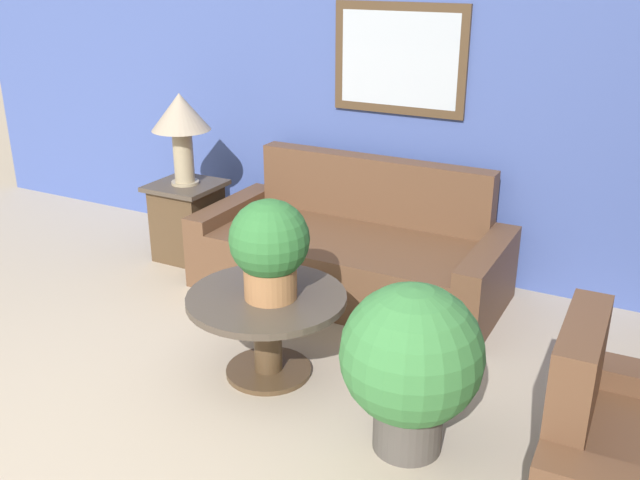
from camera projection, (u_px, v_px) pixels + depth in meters
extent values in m
cube|color=#42569E|center=(365.00, 93.00, 5.27)|extent=(7.90, 0.06, 2.60)
cube|color=#4C3823|center=(399.00, 59.00, 5.01)|extent=(0.99, 0.03, 0.77)
cube|color=#B2BCC6|center=(399.00, 59.00, 5.00)|extent=(0.87, 0.01, 0.65)
cube|color=brown|center=(349.00, 264.00, 5.05)|extent=(1.79, 0.97, 0.42)
cube|color=brown|center=(374.00, 188.00, 5.22)|extent=(1.79, 0.16, 0.47)
cube|color=brown|center=(233.00, 234.00, 5.46)|extent=(0.18, 0.97, 0.52)
cube|color=brown|center=(486.00, 285.00, 4.60)|extent=(0.18, 0.97, 0.52)
cube|color=brown|center=(578.00, 374.00, 2.89)|extent=(0.18, 0.62, 0.47)
cylinder|color=#4C3823|center=(269.00, 370.00, 4.11)|extent=(0.49, 0.49, 0.03)
cylinder|color=#4C3823|center=(268.00, 335.00, 4.03)|extent=(0.16, 0.16, 0.43)
cylinder|color=#473D33|center=(267.00, 298.00, 3.94)|extent=(0.89, 0.89, 0.04)
cube|color=#4C3823|center=(188.00, 223.00, 5.60)|extent=(0.43, 0.43, 0.58)
cube|color=#473D33|center=(186.00, 186.00, 5.49)|extent=(0.51, 0.51, 0.03)
cylinder|color=tan|center=(185.00, 182.00, 5.48)|extent=(0.21, 0.21, 0.02)
cylinder|color=tan|center=(183.00, 156.00, 5.40)|extent=(0.15, 0.15, 0.40)
cone|color=gray|center=(180.00, 112.00, 5.28)|extent=(0.44, 0.44, 0.28)
cylinder|color=#9E6B42|center=(271.00, 282.00, 3.88)|extent=(0.29, 0.29, 0.18)
sphere|color=#2D6B33|center=(269.00, 239.00, 3.79)|extent=(0.44, 0.44, 0.44)
cylinder|color=#4C4742|center=(408.00, 424.00, 3.45)|extent=(0.34, 0.34, 0.26)
sphere|color=#387A3D|center=(412.00, 354.00, 3.31)|extent=(0.68, 0.68, 0.68)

